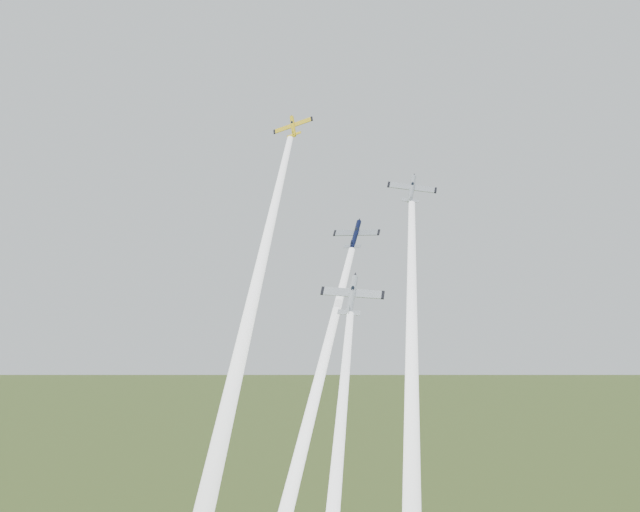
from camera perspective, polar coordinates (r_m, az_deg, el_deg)
The scene contains 7 objects.
plane_yellow at distance 133.16m, azimuth -1.94°, elevation 9.21°, with size 6.89×6.83×1.08m, color yellow, non-canonical shape.
smoke_trail_yellow at distance 106.35m, azimuth -4.69°, elevation -2.64°, with size 2.28×2.28×67.23m, color white, non-canonical shape.
plane_navy at distance 120.03m, azimuth 2.55°, elevation 1.55°, with size 7.18×7.12×1.12m, color black, non-canonical shape.
smoke_trail_navy at distance 97.40m, azimuth -1.48°, elevation -14.19°, with size 2.28×2.28×69.62m, color white, non-canonical shape.
plane_silver_right at distance 120.57m, azimuth 6.54°, elevation 4.77°, with size 7.38×7.32×1.16m, color silver, non-canonical shape.
smoke_trail_silver_right at distance 97.56m, azimuth 6.54°, elevation -8.18°, with size 2.28×2.28×60.76m, color white, non-canonical shape.
plane_silver_low at distance 107.43m, azimuth 2.29°, elevation -2.81°, with size 8.60×8.53×1.35m, color silver, non-canonical shape.
Camera 1 is at (55.09, -104.62, 84.82)m, focal length 45.00 mm.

